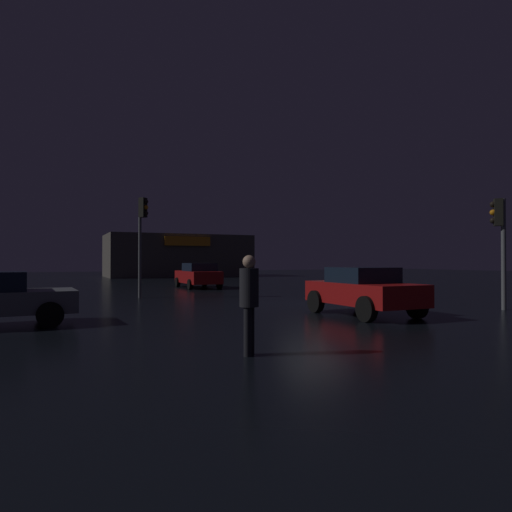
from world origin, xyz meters
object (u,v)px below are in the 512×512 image
at_px(store_building, 178,256).
at_px(traffic_signal_opposite, 142,226).
at_px(pedestrian, 249,297).
at_px(car_near, 363,290).
at_px(traffic_signal_main, 500,232).
at_px(car_crossing, 198,275).

height_order(store_building, traffic_signal_opposite, traffic_signal_opposite).
xyz_separation_m(traffic_signal_opposite, pedestrian, (-0.50, -13.40, -2.19)).
height_order(store_building, car_near, store_building).
bearing_deg(store_building, car_near, -95.62).
relative_size(traffic_signal_main, pedestrian, 2.14).
bearing_deg(store_building, traffic_signal_main, -87.56).
relative_size(traffic_signal_main, traffic_signal_opposite, 0.84).
distance_m(traffic_signal_main, traffic_signal_opposite, 14.31).
bearing_deg(car_near, traffic_signal_main, -6.77).
distance_m(store_building, pedestrian, 41.85).
height_order(traffic_signal_main, traffic_signal_opposite, traffic_signal_opposite).
distance_m(traffic_signal_main, car_near, 5.58).
bearing_deg(store_building, pedestrian, -102.60).
bearing_deg(traffic_signal_opposite, car_near, -62.00).
xyz_separation_m(traffic_signal_opposite, car_crossing, (4.53, 6.34, -2.43)).
relative_size(store_building, car_crossing, 3.24).
relative_size(traffic_signal_opposite, pedestrian, 2.55).
bearing_deg(pedestrian, store_building, 77.40).
bearing_deg(traffic_signal_main, store_building, 92.44).
bearing_deg(store_building, traffic_signal_opposite, -107.45).
height_order(store_building, pedestrian, store_building).
distance_m(store_building, car_near, 37.02).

